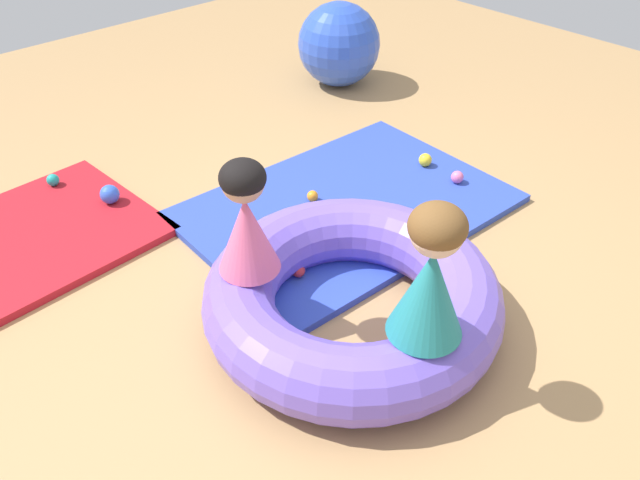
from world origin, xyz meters
TOP-DOWN VIEW (x-y plane):
  - ground_plane at (0.00, 0.00)m, footprint 8.00×8.00m
  - gym_mat_far_left at (0.59, 0.47)m, footprint 1.69×1.24m
  - gym_mat_far_right at (-0.82, 1.34)m, footprint 1.29×1.02m
  - inflatable_cushion at (0.00, -0.14)m, footprint 1.24×1.24m
  - child_in_pink at (-0.30, 0.15)m, footprint 0.25×0.25m
  - child_in_teal at (-0.06, -0.56)m, footprint 0.38×0.38m
  - play_ball_green at (0.63, 0.17)m, footprint 0.09×0.09m
  - play_ball_yellow at (1.20, 0.45)m, footprint 0.08×0.08m
  - play_ball_teal at (-0.48, 1.71)m, footprint 0.07×0.07m
  - play_ball_red at (0.01, 0.20)m, footprint 0.06×0.06m
  - play_ball_blue at (-0.33, 1.34)m, footprint 0.10×0.10m
  - play_ball_orange at (0.47, 0.62)m, footprint 0.06×0.06m
  - play_ball_pink at (1.18, 0.21)m, footprint 0.07×0.07m
  - exercise_ball_large at (1.71, 1.70)m, footprint 0.59×0.59m

SIDE VIEW (x-z plane):
  - ground_plane at x=0.00m, z-range 0.00..0.00m
  - gym_mat_far_left at x=0.59m, z-range 0.00..0.04m
  - gym_mat_far_right at x=-0.82m, z-range 0.00..0.04m
  - play_ball_orange at x=0.47m, z-range 0.04..0.10m
  - play_ball_red at x=0.01m, z-range 0.04..0.10m
  - play_ball_teal at x=-0.48m, z-range 0.04..0.11m
  - play_ball_pink at x=1.18m, z-range 0.04..0.11m
  - play_ball_yellow at x=1.20m, z-range 0.04..0.12m
  - play_ball_green at x=0.63m, z-range 0.04..0.13m
  - play_ball_blue at x=-0.33m, z-range 0.04..0.14m
  - inflatable_cushion at x=0.00m, z-range 0.00..0.30m
  - exercise_ball_large at x=1.71m, z-range 0.00..0.59m
  - child_in_pink at x=-0.30m, z-range 0.29..0.78m
  - child_in_teal at x=-0.06m, z-range 0.29..0.82m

